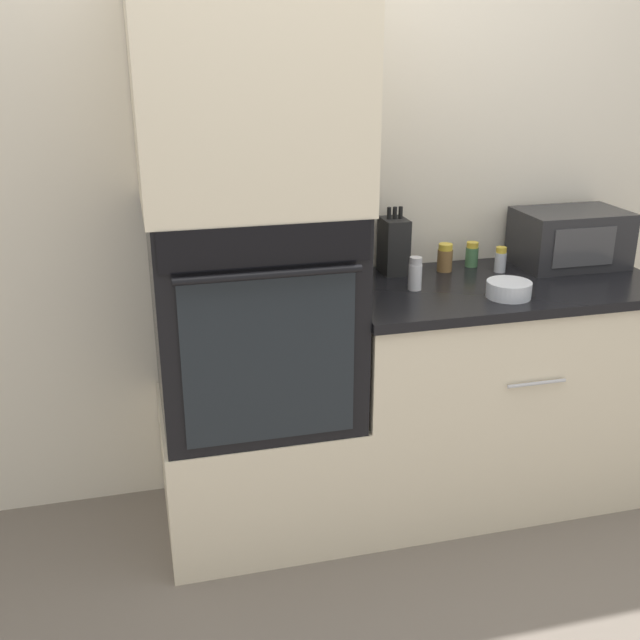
{
  "coord_description": "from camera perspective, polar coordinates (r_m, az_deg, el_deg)",
  "views": [
    {
      "loc": [
        -0.72,
        -2.09,
        1.72
      ],
      "look_at": [
        -0.13,
        0.21,
        0.83
      ],
      "focal_mm": 42.0,
      "sensor_mm": 36.0,
      "label": 1
    }
  ],
  "objects": [
    {
      "name": "ground_plane",
      "position": [
        2.8,
        3.79,
        -17.34
      ],
      "size": [
        12.0,
        12.0,
        0.0
      ],
      "primitive_type": "plane",
      "color": "#6B6056"
    },
    {
      "name": "wall_back",
      "position": [
        2.86,
        0.43,
        11.08
      ],
      "size": [
        8.0,
        0.05,
        2.5
      ],
      "color": "beige",
      "rests_on": "ground_plane"
    },
    {
      "name": "oven_cabinet_base",
      "position": [
        2.84,
        -4.72,
        -10.96
      ],
      "size": [
        0.69,
        0.6,
        0.48
      ],
      "color": "beige",
      "rests_on": "ground_plane"
    },
    {
      "name": "wall_oven",
      "position": [
        2.57,
        -5.11,
        0.64
      ],
      "size": [
        0.66,
        0.64,
        0.74
      ],
      "color": "black",
      "rests_on": "oven_cabinet_base"
    },
    {
      "name": "oven_cabinet_upper",
      "position": [
        2.43,
        -5.7,
        17.64
      ],
      "size": [
        0.69,
        0.6,
        0.77
      ],
      "color": "beige",
      "rests_on": "wall_oven"
    },
    {
      "name": "counter_unit",
      "position": [
        3.01,
        12.95,
        -5.13
      ],
      "size": [
        1.2,
        0.63,
        0.88
      ],
      "color": "beige",
      "rests_on": "ground_plane"
    },
    {
      "name": "microwave",
      "position": [
        3.12,
        18.5,
        5.95
      ],
      "size": [
        0.41,
        0.28,
        0.22
      ],
      "color": "#232326",
      "rests_on": "counter_unit"
    },
    {
      "name": "knife_block",
      "position": [
        2.87,
        5.63,
        5.67
      ],
      "size": [
        0.09,
        0.13,
        0.26
      ],
      "color": "black",
      "rests_on": "counter_unit"
    },
    {
      "name": "bowl",
      "position": [
        2.68,
        14.19,
        2.28
      ],
      "size": [
        0.16,
        0.16,
        0.06
      ],
      "color": "silver",
      "rests_on": "counter_unit"
    },
    {
      "name": "condiment_jar_near",
      "position": [
        2.97,
        13.59,
        4.48
      ],
      "size": [
        0.04,
        0.04,
        0.1
      ],
      "color": "silver",
      "rests_on": "counter_unit"
    },
    {
      "name": "condiment_jar_mid",
      "position": [
        3.02,
        11.49,
        4.91
      ],
      "size": [
        0.05,
        0.05,
        0.1
      ],
      "color": "#427047",
      "rests_on": "counter_unit"
    },
    {
      "name": "condiment_jar_far",
      "position": [
        2.69,
        7.26,
        3.51
      ],
      "size": [
        0.05,
        0.05,
        0.12
      ],
      "color": "silver",
      "rests_on": "counter_unit"
    },
    {
      "name": "condiment_jar_back",
      "position": [
        2.93,
        9.5,
        4.7
      ],
      "size": [
        0.06,
        0.06,
        0.11
      ],
      "color": "brown",
      "rests_on": "counter_unit"
    }
  ]
}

